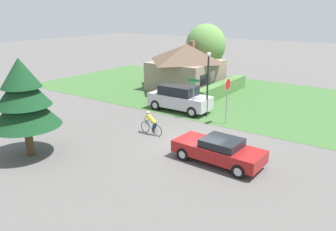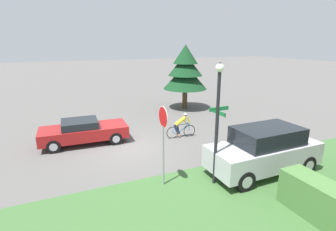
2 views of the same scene
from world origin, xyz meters
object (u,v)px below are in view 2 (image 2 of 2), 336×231
object	(u,v)px
street_lamp	(218,111)
sedan_left_lane	(84,131)
street_name_sign	(218,128)
conifer_tall_near	(185,70)
stop_sign	(163,130)
cyclist	(181,126)
parked_suv_right	(264,150)

from	to	relation	value
street_lamp	sedan_left_lane	bearing A→B (deg)	-147.15
street_name_sign	conifer_tall_near	distance (m)	11.06
stop_sign	conifer_tall_near	xyz separation A→B (m)	(-10.45, 6.27, 0.89)
cyclist	street_lamp	bearing A→B (deg)	-96.17
stop_sign	conifer_tall_near	bearing A→B (deg)	-31.38
street_lamp	cyclist	bearing A→B (deg)	167.94
cyclist	street_lamp	world-z (taller)	street_lamp
street_lamp	street_name_sign	distance (m)	1.43
cyclist	street_lamp	xyz separation A→B (m)	(5.08, -1.08, 2.22)
parked_suv_right	stop_sign	size ratio (longest dim) A/B	1.53
sedan_left_lane	cyclist	distance (m)	5.34
street_name_sign	cyclist	bearing A→B (deg)	173.95
street_lamp	conifer_tall_near	xyz separation A→B (m)	(-11.14, 4.44, 0.21)
parked_suv_right	cyclist	bearing A→B (deg)	103.69
cyclist	sedan_left_lane	bearing A→B (deg)	172.09
conifer_tall_near	street_lamp	bearing A→B (deg)	-21.75
cyclist	street_name_sign	xyz separation A→B (m)	(4.25, -0.45, 1.24)
parked_suv_right	street_name_sign	bearing A→B (deg)	152.96
conifer_tall_near	sedan_left_lane	bearing A→B (deg)	-60.74
parked_suv_right	conifer_tall_near	world-z (taller)	conifer_tall_near
conifer_tall_near	parked_suv_right	bearing A→B (deg)	-10.55
sedan_left_lane	street_name_sign	distance (m)	7.38
sedan_left_lane	street_lamp	world-z (taller)	street_lamp
parked_suv_right	stop_sign	xyz separation A→B (m)	(-0.73, -4.19, 1.25)
street_name_sign	sedan_left_lane	bearing A→B (deg)	-139.40
sedan_left_lane	cyclist	xyz separation A→B (m)	(1.27, 5.19, 0.01)
street_name_sign	street_lamp	bearing A→B (deg)	-37.53
parked_suv_right	street_lamp	size ratio (longest dim) A/B	1.02
sedan_left_lane	cyclist	bearing A→B (deg)	-11.29
cyclist	conifer_tall_near	xyz separation A→B (m)	(-6.06, 3.36, 2.43)
stop_sign	cyclist	bearing A→B (deg)	-34.02
street_name_sign	conifer_tall_near	world-z (taller)	conifer_tall_near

